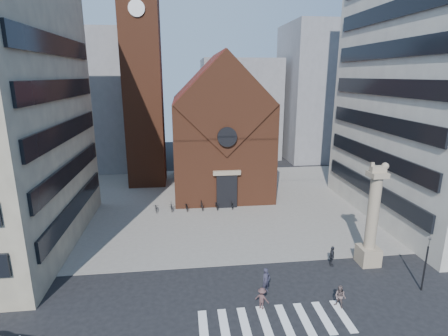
{
  "coord_description": "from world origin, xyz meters",
  "views": [
    {
      "loc": [
        -4.92,
        -21.38,
        15.15
      ],
      "look_at": [
        -1.39,
        8.0,
        7.26
      ],
      "focal_mm": 28.0,
      "sensor_mm": 36.0,
      "label": 1
    }
  ],
  "objects_px": {
    "pedestrian_2": "(332,256)",
    "scooter_0": "(156,208)",
    "lion_column": "(372,225)",
    "pedestrian_0": "(266,281)",
    "traffic_light": "(426,262)",
    "pedestrian_1": "(340,297)"
  },
  "relations": [
    {
      "from": "pedestrian_2",
      "to": "scooter_0",
      "type": "bearing_deg",
      "value": 65.04
    },
    {
      "from": "traffic_light",
      "to": "pedestrian_1",
      "type": "xyz_separation_m",
      "value": [
        -6.77,
        -1.13,
        -1.49
      ]
    },
    {
      "from": "pedestrian_2",
      "to": "scooter_0",
      "type": "relative_size",
      "value": 1.04
    },
    {
      "from": "lion_column",
      "to": "scooter_0",
      "type": "bearing_deg",
      "value": 143.14
    },
    {
      "from": "pedestrian_0",
      "to": "scooter_0",
      "type": "bearing_deg",
      "value": 87.92
    },
    {
      "from": "pedestrian_0",
      "to": "scooter_0",
      "type": "relative_size",
      "value": 1.14
    },
    {
      "from": "traffic_light",
      "to": "pedestrian_1",
      "type": "relative_size",
      "value": 2.7
    },
    {
      "from": "lion_column",
      "to": "pedestrian_0",
      "type": "relative_size",
      "value": 4.55
    },
    {
      "from": "traffic_light",
      "to": "pedestrian_0",
      "type": "relative_size",
      "value": 2.26
    },
    {
      "from": "scooter_0",
      "to": "pedestrian_1",
      "type": "bearing_deg",
      "value": -60.59
    },
    {
      "from": "traffic_light",
      "to": "pedestrian_0",
      "type": "bearing_deg",
      "value": 174.43
    },
    {
      "from": "traffic_light",
      "to": "pedestrian_1",
      "type": "bearing_deg",
      "value": -170.51
    },
    {
      "from": "traffic_light",
      "to": "pedestrian_2",
      "type": "relative_size",
      "value": 2.47
    },
    {
      "from": "pedestrian_1",
      "to": "scooter_0",
      "type": "bearing_deg",
      "value": 173.67
    },
    {
      "from": "traffic_light",
      "to": "lion_column",
      "type": "bearing_deg",
      "value": 116.46
    },
    {
      "from": "lion_column",
      "to": "traffic_light",
      "type": "height_order",
      "value": "lion_column"
    },
    {
      "from": "pedestrian_0",
      "to": "pedestrian_1",
      "type": "distance_m",
      "value": 5.06
    },
    {
      "from": "lion_column",
      "to": "scooter_0",
      "type": "distance_m",
      "value": 22.92
    },
    {
      "from": "lion_column",
      "to": "pedestrian_2",
      "type": "xyz_separation_m",
      "value": [
        -3.13,
        0.0,
        -2.59
      ]
    },
    {
      "from": "lion_column",
      "to": "scooter_0",
      "type": "xyz_separation_m",
      "value": [
        -18.19,
        13.63,
        -2.97
      ]
    },
    {
      "from": "lion_column",
      "to": "pedestrian_2",
      "type": "relative_size",
      "value": 4.99
    },
    {
      "from": "pedestrian_2",
      "to": "scooter_0",
      "type": "xyz_separation_m",
      "value": [
        -15.06,
        13.63,
        -0.38
      ]
    }
  ]
}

